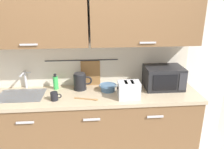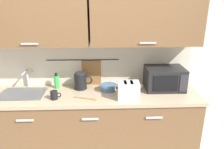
{
  "view_description": "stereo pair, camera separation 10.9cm",
  "coord_description": "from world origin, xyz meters",
  "px_view_note": "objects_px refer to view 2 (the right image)",
  "views": [
    {
      "loc": [
        0.04,
        -2.0,
        1.93
      ],
      "look_at": [
        0.25,
        0.33,
        1.12
      ],
      "focal_mm": 34.29,
      "sensor_mm": 36.0,
      "label": 1
    },
    {
      "loc": [
        0.15,
        -2.01,
        1.93
      ],
      "look_at": [
        0.25,
        0.33,
        1.12
      ],
      "focal_mm": 34.29,
      "sensor_mm": 36.0,
      "label": 2
    }
  ],
  "objects_px": {
    "microwave": "(164,78)",
    "dish_soap_bottle": "(57,81)",
    "electric_kettle": "(81,81)",
    "toaster": "(128,90)",
    "wooden_spoon": "(88,99)",
    "mixing_bowl": "(108,87)",
    "mug_by_kettle": "(136,86)",
    "mug_near_sink": "(54,95)"
  },
  "relations": [
    {
      "from": "toaster",
      "to": "wooden_spoon",
      "type": "height_order",
      "value": "toaster"
    },
    {
      "from": "dish_soap_bottle",
      "to": "toaster",
      "type": "distance_m",
      "value": 0.91
    },
    {
      "from": "toaster",
      "to": "wooden_spoon",
      "type": "xyz_separation_m",
      "value": [
        -0.44,
        -0.01,
        -0.09
      ]
    },
    {
      "from": "wooden_spoon",
      "to": "toaster",
      "type": "bearing_deg",
      "value": 1.45
    },
    {
      "from": "microwave",
      "to": "wooden_spoon",
      "type": "relative_size",
      "value": 1.69
    },
    {
      "from": "electric_kettle",
      "to": "mug_by_kettle",
      "type": "relative_size",
      "value": 1.89
    },
    {
      "from": "dish_soap_bottle",
      "to": "mug_near_sink",
      "type": "bearing_deg",
      "value": -83.62
    },
    {
      "from": "toaster",
      "to": "mug_by_kettle",
      "type": "xyz_separation_m",
      "value": [
        0.12,
        0.22,
        -0.05
      ]
    },
    {
      "from": "toaster",
      "to": "wooden_spoon",
      "type": "bearing_deg",
      "value": -178.55
    },
    {
      "from": "mug_by_kettle",
      "to": "mug_near_sink",
      "type": "bearing_deg",
      "value": -167.04
    },
    {
      "from": "mixing_bowl",
      "to": "toaster",
      "type": "height_order",
      "value": "toaster"
    },
    {
      "from": "mug_near_sink",
      "to": "mug_by_kettle",
      "type": "bearing_deg",
      "value": 12.96
    },
    {
      "from": "dish_soap_bottle",
      "to": "mixing_bowl",
      "type": "height_order",
      "value": "dish_soap_bottle"
    },
    {
      "from": "toaster",
      "to": "electric_kettle",
      "type": "bearing_deg",
      "value": 151.98
    },
    {
      "from": "microwave",
      "to": "dish_soap_bottle",
      "type": "xyz_separation_m",
      "value": [
        -1.32,
        0.07,
        -0.05
      ]
    },
    {
      "from": "microwave",
      "to": "toaster",
      "type": "xyz_separation_m",
      "value": [
        -0.47,
        -0.26,
        -0.04
      ]
    },
    {
      "from": "mug_near_sink",
      "to": "dish_soap_bottle",
      "type": "bearing_deg",
      "value": 96.38
    },
    {
      "from": "mug_near_sink",
      "to": "mixing_bowl",
      "type": "distance_m",
      "value": 0.63
    },
    {
      "from": "mug_by_kettle",
      "to": "wooden_spoon",
      "type": "distance_m",
      "value": 0.61
    },
    {
      "from": "mug_by_kettle",
      "to": "toaster",
      "type": "bearing_deg",
      "value": -118.67
    },
    {
      "from": "microwave",
      "to": "wooden_spoon",
      "type": "bearing_deg",
      "value": -163.76
    },
    {
      "from": "mixing_bowl",
      "to": "mug_by_kettle",
      "type": "height_order",
      "value": "mug_by_kettle"
    },
    {
      "from": "mixing_bowl",
      "to": "wooden_spoon",
      "type": "relative_size",
      "value": 0.79
    },
    {
      "from": "microwave",
      "to": "electric_kettle",
      "type": "height_order",
      "value": "microwave"
    },
    {
      "from": "microwave",
      "to": "electric_kettle",
      "type": "bearing_deg",
      "value": 177.87
    },
    {
      "from": "electric_kettle",
      "to": "wooden_spoon",
      "type": "relative_size",
      "value": 0.83
    },
    {
      "from": "microwave",
      "to": "mixing_bowl",
      "type": "xyz_separation_m",
      "value": [
        -0.69,
        -0.04,
        -0.09
      ]
    },
    {
      "from": "wooden_spoon",
      "to": "mug_near_sink",
      "type": "bearing_deg",
      "value": 177.21
    },
    {
      "from": "microwave",
      "to": "dish_soap_bottle",
      "type": "bearing_deg",
      "value": 176.92
    },
    {
      "from": "mixing_bowl",
      "to": "toaster",
      "type": "distance_m",
      "value": 0.31
    },
    {
      "from": "dish_soap_bottle",
      "to": "mug_near_sink",
      "type": "relative_size",
      "value": 1.63
    },
    {
      "from": "dish_soap_bottle",
      "to": "mug_near_sink",
      "type": "xyz_separation_m",
      "value": [
        0.04,
        -0.32,
        -0.04
      ]
    },
    {
      "from": "mug_near_sink",
      "to": "toaster",
      "type": "distance_m",
      "value": 0.82
    },
    {
      "from": "mixing_bowl",
      "to": "microwave",
      "type": "bearing_deg",
      "value": 2.94
    },
    {
      "from": "microwave",
      "to": "mug_near_sink",
      "type": "xyz_separation_m",
      "value": [
        -1.29,
        -0.25,
        -0.09
      ]
    },
    {
      "from": "mug_by_kettle",
      "to": "wooden_spoon",
      "type": "xyz_separation_m",
      "value": [
        -0.56,
        -0.23,
        -0.04
      ]
    },
    {
      "from": "mixing_bowl",
      "to": "wooden_spoon",
      "type": "bearing_deg",
      "value": -134.17
    },
    {
      "from": "mug_near_sink",
      "to": "toaster",
      "type": "height_order",
      "value": "toaster"
    },
    {
      "from": "dish_soap_bottle",
      "to": "wooden_spoon",
      "type": "height_order",
      "value": "dish_soap_bottle"
    },
    {
      "from": "mug_near_sink",
      "to": "mixing_bowl",
      "type": "xyz_separation_m",
      "value": [
        0.6,
        0.21,
        -0.0
      ]
    },
    {
      "from": "mug_by_kettle",
      "to": "wooden_spoon",
      "type": "height_order",
      "value": "mug_by_kettle"
    },
    {
      "from": "electric_kettle",
      "to": "mixing_bowl",
      "type": "xyz_separation_m",
      "value": [
        0.33,
        -0.07,
        -0.06
      ]
    }
  ]
}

